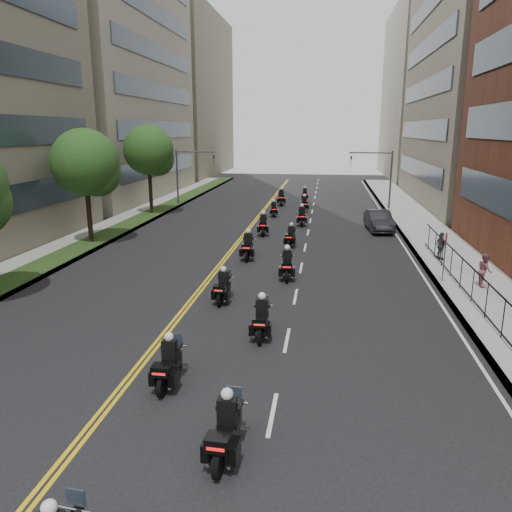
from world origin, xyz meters
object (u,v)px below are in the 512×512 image
(motorcycle_9, at_px, (302,217))
(motorcycle_12, at_px, (281,198))
(motorcycle_10, at_px, (274,210))
(pedestrian_c, at_px, (441,246))
(motorcycle_11, at_px, (304,205))
(motorcycle_2, at_px, (169,365))
(motorcycle_3, at_px, (262,320))
(motorcycle_5, at_px, (287,266))
(pedestrian_b, at_px, (485,270))
(parked_sedan, at_px, (379,221))
(motorcycle_7, at_px, (291,237))
(motorcycle_13, at_px, (305,195))
(motorcycle_4, at_px, (223,288))
(motorcycle_1, at_px, (226,431))
(motorcycle_6, at_px, (248,247))
(motorcycle_8, at_px, (263,226))

(motorcycle_9, height_order, motorcycle_12, motorcycle_12)
(motorcycle_10, xyz_separation_m, pedestrian_c, (11.33, -14.30, 0.36))
(motorcycle_11, bearing_deg, motorcycle_2, -100.42)
(motorcycle_3, height_order, motorcycle_11, motorcycle_3)
(motorcycle_2, height_order, motorcycle_5, motorcycle_5)
(motorcycle_5, xyz_separation_m, pedestrian_b, (9.62, -0.43, 0.26))
(parked_sedan, bearing_deg, motorcycle_9, 161.97)
(motorcycle_10, relative_size, parked_sedan, 0.44)
(motorcycle_7, bearing_deg, motorcycle_10, 106.79)
(motorcycle_3, height_order, motorcycle_13, motorcycle_3)
(motorcycle_4, bearing_deg, pedestrian_c, 38.97)
(motorcycle_1, distance_m, motorcycle_3, 7.16)
(motorcycle_11, bearing_deg, motorcycle_6, -103.95)
(motorcycle_7, relative_size, pedestrian_c, 1.33)
(motorcycle_5, xyz_separation_m, parked_sedan, (5.95, 13.61, 0.07))
(motorcycle_10, bearing_deg, motorcycle_12, 81.82)
(motorcycle_3, distance_m, motorcycle_6, 11.57)
(motorcycle_1, distance_m, motorcycle_9, 29.75)
(motorcycle_6, bearing_deg, motorcycle_3, -81.42)
(motorcycle_3, xyz_separation_m, pedestrian_c, (8.98, 12.25, 0.29))
(motorcycle_5, bearing_deg, motorcycle_12, 92.17)
(parked_sedan, bearing_deg, motorcycle_10, 143.15)
(motorcycle_4, relative_size, motorcycle_11, 0.99)
(motorcycle_8, distance_m, parked_sedan, 9.02)
(motorcycle_5, bearing_deg, motorcycle_4, -126.55)
(motorcycle_9, relative_size, motorcycle_11, 1.07)
(motorcycle_2, distance_m, pedestrian_c, 19.80)
(motorcycle_10, distance_m, pedestrian_c, 18.25)
(motorcycle_7, bearing_deg, motorcycle_1, -84.63)
(motorcycle_12, bearing_deg, motorcycle_1, -92.61)
(motorcycle_5, relative_size, motorcycle_7, 1.11)
(motorcycle_3, bearing_deg, motorcycle_9, 86.85)
(motorcycle_10, xyz_separation_m, motorcycle_11, (2.59, 3.13, 0.04))
(motorcycle_10, distance_m, parked_sedan, 10.15)
(motorcycle_6, bearing_deg, motorcycle_8, 86.95)
(motorcycle_1, height_order, motorcycle_13, motorcycle_1)
(motorcycle_6, height_order, pedestrian_b, motorcycle_6)
(motorcycle_8, height_order, motorcycle_11, motorcycle_8)
(motorcycle_3, height_order, motorcycle_7, motorcycle_3)
(motorcycle_4, height_order, motorcycle_6, motorcycle_6)
(motorcycle_1, distance_m, pedestrian_b, 17.43)
(motorcycle_4, relative_size, motorcycle_12, 0.88)
(motorcycle_7, height_order, motorcycle_11, motorcycle_11)
(motorcycle_11, xyz_separation_m, parked_sedan, (6.07, -8.44, 0.13))
(motorcycle_7, bearing_deg, motorcycle_12, 102.40)
(motorcycle_4, height_order, motorcycle_8, motorcycle_8)
(motorcycle_5, relative_size, pedestrian_c, 1.48)
(motorcycle_1, relative_size, motorcycle_12, 0.94)
(motorcycle_8, height_order, pedestrian_c, motorcycle_8)
(pedestrian_c, bearing_deg, parked_sedan, -2.62)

